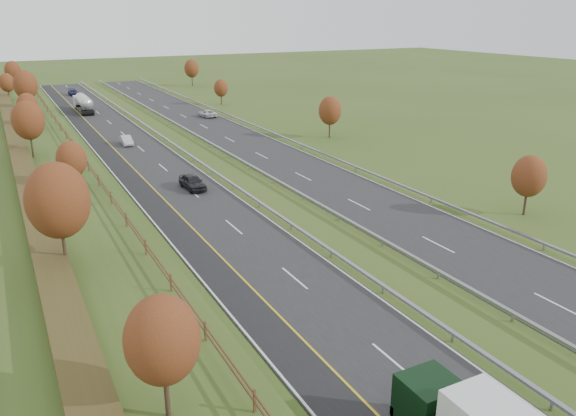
% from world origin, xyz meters
% --- Properties ---
extents(ground, '(400.00, 400.00, 0.00)m').
position_xyz_m(ground, '(8.00, 55.00, 0.00)').
color(ground, '#354C1B').
rests_on(ground, ground).
extents(near_carriageway, '(10.50, 200.00, 0.04)m').
position_xyz_m(near_carriageway, '(0.00, 60.00, 0.02)').
color(near_carriageway, black).
rests_on(near_carriageway, ground).
extents(far_carriageway, '(10.50, 200.00, 0.04)m').
position_xyz_m(far_carriageway, '(16.50, 60.00, 0.02)').
color(far_carriageway, black).
rests_on(far_carriageway, ground).
extents(hard_shoulder, '(3.00, 200.00, 0.04)m').
position_xyz_m(hard_shoulder, '(-3.75, 60.00, 0.02)').
color(hard_shoulder, black).
rests_on(hard_shoulder, ground).
extents(lane_markings, '(26.75, 200.00, 0.01)m').
position_xyz_m(lane_markings, '(6.40, 59.88, 0.05)').
color(lane_markings, silver).
rests_on(lane_markings, near_carriageway).
extents(embankment_left, '(12.00, 200.00, 2.00)m').
position_xyz_m(embankment_left, '(-13.00, 60.00, 1.00)').
color(embankment_left, '#354C1B').
rests_on(embankment_left, ground).
extents(hedge_left, '(2.20, 180.00, 1.10)m').
position_xyz_m(hedge_left, '(-15.00, 60.00, 2.55)').
color(hedge_left, '#393817').
rests_on(hedge_left, embankment_left).
extents(fence_left, '(0.12, 189.06, 1.20)m').
position_xyz_m(fence_left, '(-8.50, 59.59, 2.73)').
color(fence_left, '#422B19').
rests_on(fence_left, embankment_left).
extents(median_barrier_near, '(0.32, 200.00, 0.71)m').
position_xyz_m(median_barrier_near, '(5.70, 60.00, 0.61)').
color(median_barrier_near, gray).
rests_on(median_barrier_near, ground).
extents(median_barrier_far, '(0.32, 200.00, 0.71)m').
position_xyz_m(median_barrier_far, '(10.80, 60.00, 0.61)').
color(median_barrier_far, gray).
rests_on(median_barrier_far, ground).
extents(outer_barrier_far, '(0.32, 200.00, 0.71)m').
position_xyz_m(outer_barrier_far, '(22.30, 60.00, 0.62)').
color(outer_barrier_far, gray).
rests_on(outer_barrier_far, ground).
extents(trees_left, '(6.64, 164.30, 7.66)m').
position_xyz_m(trees_left, '(-12.64, 56.63, 6.37)').
color(trees_left, '#2D2116').
rests_on(trees_left, embankment_left).
extents(trees_far, '(8.45, 118.60, 7.12)m').
position_xyz_m(trees_far, '(29.80, 89.21, 4.25)').
color(trees_far, '#2D2116').
rests_on(trees_far, ground).
extents(road_tanker, '(2.40, 11.22, 3.46)m').
position_xyz_m(road_tanker, '(-1.01, 108.91, 1.86)').
color(road_tanker, silver).
rests_on(road_tanker, near_carriageway).
extents(car_dark_near, '(2.20, 4.90, 1.64)m').
position_xyz_m(car_dark_near, '(1.70, 48.28, 0.86)').
color(car_dark_near, black).
rests_on(car_dark_near, near_carriageway).
extents(car_silver_mid, '(1.54, 4.17, 1.36)m').
position_xyz_m(car_silver_mid, '(-0.01, 74.58, 0.72)').
color(car_silver_mid, '#B2B2B7').
rests_on(car_silver_mid, near_carriageway).
extents(car_small_far, '(2.09, 4.92, 1.42)m').
position_xyz_m(car_small_far, '(0.48, 135.35, 0.75)').
color(car_small_far, '#151440').
rests_on(car_small_far, near_carriageway).
extents(car_oncoming, '(2.79, 5.13, 1.36)m').
position_xyz_m(car_oncoming, '(18.99, 91.87, 0.72)').
color(car_oncoming, silver).
rests_on(car_oncoming, far_carriageway).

